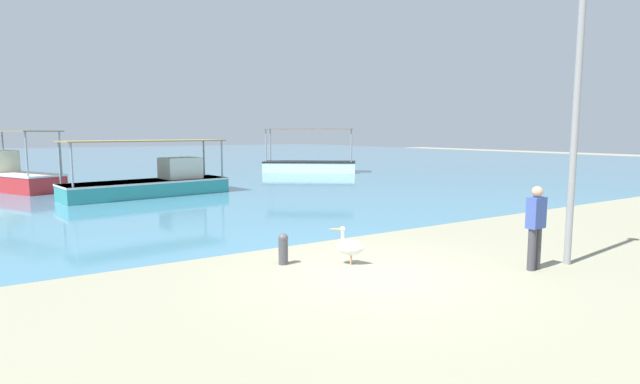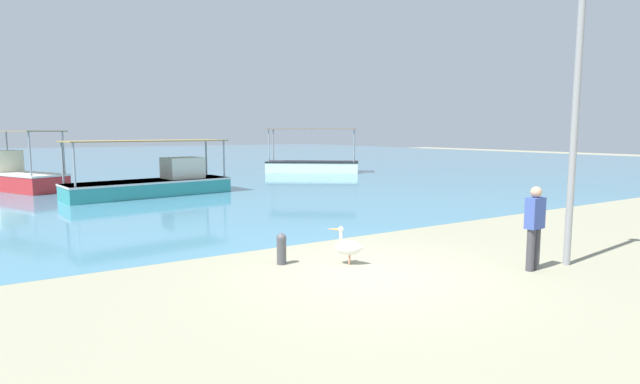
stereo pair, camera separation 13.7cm
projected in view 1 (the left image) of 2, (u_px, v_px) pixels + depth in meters
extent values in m
plane|color=gray|center=(376.00, 274.00, 9.75)|extent=(120.00, 120.00, 0.00)
cube|color=teal|center=(70.00, 160.00, 49.75)|extent=(110.00, 90.00, 0.00)
cube|color=white|center=(310.00, 167.00, 34.05)|extent=(6.13, 5.30, 0.77)
cube|color=black|center=(310.00, 162.00, 34.01)|extent=(6.19, 5.36, 0.08)
cylinder|color=#99999E|center=(352.00, 145.00, 34.53)|extent=(0.08, 0.08, 2.18)
cylinder|color=#99999E|center=(351.00, 146.00, 32.81)|extent=(0.08, 0.08, 2.18)
cylinder|color=#99999E|center=(270.00, 145.00, 34.94)|extent=(0.08, 0.08, 2.18)
cylinder|color=#99999E|center=(266.00, 146.00, 33.21)|extent=(0.08, 0.08, 2.18)
cube|color=#947052|center=(309.00, 129.00, 33.74)|extent=(6.03, 5.26, 0.05)
cube|color=teal|center=(147.00, 188.00, 21.55)|extent=(7.08, 2.89, 0.67)
cube|color=silver|center=(147.00, 181.00, 21.51)|extent=(7.12, 2.93, 0.08)
cylinder|color=#99999E|center=(72.00, 165.00, 18.69)|extent=(0.08, 0.08, 1.68)
cylinder|color=#99999E|center=(60.00, 163.00, 20.00)|extent=(0.08, 0.08, 1.68)
cylinder|color=#99999E|center=(222.00, 159.00, 22.82)|extent=(0.08, 0.08, 1.68)
cylinder|color=#99999E|center=(204.00, 158.00, 24.13)|extent=(0.08, 0.08, 1.68)
cube|color=olive|center=(145.00, 141.00, 21.31)|extent=(6.89, 2.96, 0.05)
cube|color=beige|center=(180.00, 168.00, 22.46)|extent=(1.75, 1.58, 0.94)
cube|color=red|center=(16.00, 182.00, 23.56)|extent=(3.97, 5.62, 0.83)
cube|color=silver|center=(15.00, 174.00, 23.51)|extent=(4.02, 5.67, 0.08)
cylinder|color=#99999E|center=(60.00, 153.00, 22.80)|extent=(0.08, 0.08, 1.93)
cylinder|color=#99999E|center=(27.00, 154.00, 21.50)|extent=(0.08, 0.08, 1.93)
cylinder|color=#99999E|center=(3.00, 151.00, 25.29)|extent=(0.08, 0.08, 1.93)
cube|color=#907B51|center=(12.00, 131.00, 23.27)|extent=(3.97, 5.48, 0.05)
cube|color=beige|center=(1.00, 161.00, 24.06)|extent=(1.58, 1.51, 1.04)
cylinder|color=#E0997A|center=(351.00, 260.00, 10.36)|extent=(0.03, 0.03, 0.22)
cylinder|color=#E0997A|center=(352.00, 259.00, 10.46)|extent=(0.03, 0.03, 0.22)
ellipsoid|color=white|center=(350.00, 248.00, 10.39)|extent=(0.59, 0.60, 0.32)
ellipsoid|color=white|center=(362.00, 247.00, 10.33)|extent=(0.20, 0.20, 0.10)
cylinder|color=white|center=(343.00, 237.00, 10.40)|extent=(0.07, 0.07, 0.26)
sphere|color=white|center=(343.00, 229.00, 10.38)|extent=(0.11, 0.11, 0.11)
cone|color=#E5933F|center=(335.00, 229.00, 10.41)|extent=(0.25, 0.25, 0.06)
cylinder|color=gray|center=(576.00, 109.00, 10.07)|extent=(0.14, 0.14, 6.41)
cylinder|color=#47474C|center=(283.00, 252.00, 10.41)|extent=(0.20, 0.20, 0.53)
sphere|color=#4C4C51|center=(283.00, 238.00, 10.37)|extent=(0.21, 0.21, 0.21)
cylinder|color=#3F3E45|center=(537.00, 248.00, 10.04)|extent=(0.16, 0.16, 0.85)
cylinder|color=#3F3E45|center=(532.00, 249.00, 9.93)|extent=(0.16, 0.16, 0.85)
cube|color=#3A51A1|center=(536.00, 213.00, 9.90)|extent=(0.41, 0.24, 0.62)
sphere|color=tan|center=(537.00, 192.00, 9.85)|extent=(0.22, 0.22, 0.22)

